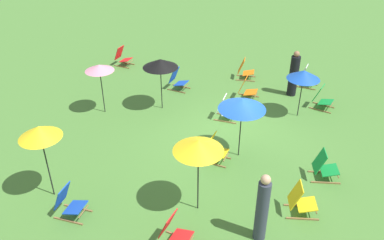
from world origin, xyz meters
The scene contains 21 objects.
ground_plane centered at (0.00, 0.00, 0.00)m, with size 40.00×40.00×0.00m, color #477A33.
deckchair_0 centered at (4.46, -2.10, 0.37)m, with size 0.58×0.82×0.83m.
deckchair_1 centered at (-1.14, -2.72, 0.37)m, with size 0.61×0.84×0.83m.
deckchair_2 centered at (2.87, 2.58, 0.37)m, with size 0.60×0.83×0.83m.
deckchair_3 centered at (2.82, -2.67, 0.37)m, with size 0.67×0.86×0.83m.
deckchair_4 centered at (4.48, 0.28, 0.37)m, with size 0.54×0.80×0.83m.
deckchair_5 centered at (1.19, 0.39, 0.37)m, with size 0.52×0.78×0.83m.
deckchair_6 centered at (-2.63, -2.18, 0.37)m, with size 0.62×0.84×0.83m.
deckchair_7 centered at (4.42, 5.53, 0.37)m, with size 0.58×0.82×0.83m.
deckchair_8 centered at (-4.16, 3.00, 0.37)m, with size 0.49×0.77×0.83m.
deckchair_9 centered at (2.83, -0.06, 0.37)m, with size 0.52×0.79×0.83m.
deckchair_10 centered at (-4.34, 0.38, 0.37)m, with size 0.61×0.83×0.83m.
deckchair_11 centered at (-1.14, 0.23, 0.37)m, with size 0.58×0.82×0.83m.
umbrella_0 centered at (-3.14, 0.17, 1.83)m, with size 1.14×1.14×1.97m.
umbrella_1 centered at (-0.72, -0.40, 1.68)m, with size 1.30×1.30×1.83m.
umbrella_2 centered at (0.52, 4.45, 1.63)m, with size 0.95×0.95×1.74m.
umbrella_3 centered at (-3.64, 3.79, 1.87)m, with size 0.99×0.99×2.02m.
umbrella_4 centered at (1.31, 2.65, 1.68)m, with size 1.18×1.18×1.82m.
umbrella_5 centered at (2.06, -1.93, 1.50)m, with size 1.06×1.06×1.65m.
person_0 centered at (3.57, -1.62, 0.80)m, with size 0.46×0.46×1.71m.
person_1 centered at (-3.64, -1.36, 0.83)m, with size 0.32×0.32×1.74m.
Camera 1 is at (-9.94, -1.60, 6.72)m, focal length 36.77 mm.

